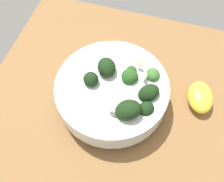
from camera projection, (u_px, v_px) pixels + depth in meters
ground_plane at (121, 121)px, 56.45cm from camera, size 60.94×60.94×3.55cm
bowl_of_broccoli at (113, 91)px, 53.33cm from camera, size 22.55×22.55×10.46cm
lemon_wedge at (200, 97)px, 55.23cm from camera, size 6.68×8.47×3.69cm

